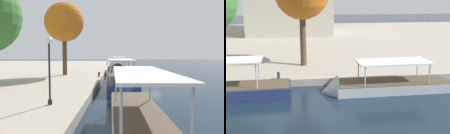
# 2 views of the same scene
# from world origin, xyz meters

# --- Properties ---
(ground_plane) EXTENTS (220.00, 220.00, 0.00)m
(ground_plane) POSITION_xyz_m (0.00, 0.00, 0.00)
(ground_plane) COLOR #142333
(dock_promenade) EXTENTS (120.00, 55.00, 0.67)m
(dock_promenade) POSITION_xyz_m (0.00, 34.94, 0.33)
(dock_promenade) COLOR #A39989
(dock_promenade) RESTS_ON ground_plane
(tour_boat_2) EXTENTS (11.43, 3.34, 3.91)m
(tour_boat_2) POSITION_xyz_m (5.58, 5.16, 0.27)
(tour_boat_2) COLOR #9EA3A8
(tour_boat_2) RESTS_ON ground_plane
(mooring_bollard_1) EXTENTS (0.28, 0.28, 0.70)m
(mooring_bollard_1) POSITION_xyz_m (-3.29, 7.87, 1.04)
(mooring_bollard_1) COLOR #2D2D33
(mooring_bollard_1) RESTS_ON dock_promenade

